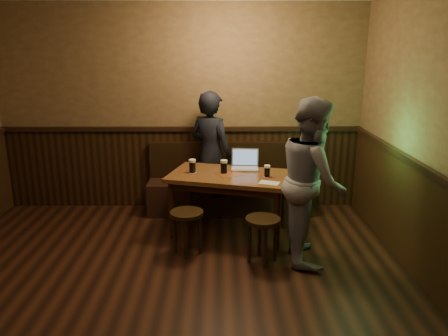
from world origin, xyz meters
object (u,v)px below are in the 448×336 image
pub_table (230,182)px  person_grey (312,180)px  stool_left (187,220)px  stool_right (263,227)px  pint_right (267,171)px  bench (229,190)px  laptop (245,164)px  pint_left (192,166)px  person_suit (211,155)px  pint_mid (224,167)px

pub_table → person_grey: person_grey is taller
stool_left → stool_right: (0.81, -0.21, 0.00)m
pint_right → person_grey: person_grey is taller
bench → laptop: laptop is taller
pint_left → pint_right: 0.90m
laptop → pub_table: bearing=-122.8°
bench → person_grey: (0.85, -1.39, 0.57)m
bench → person_suit: bearing=-152.8°
person_grey → pint_mid: bearing=56.8°
pint_right → laptop: (-0.24, 0.38, -0.01)m
pint_left → pint_right: size_ratio=1.16×
pint_left → laptop: size_ratio=0.47×
person_grey → laptop: bearing=38.9°
stool_left → stool_right: size_ratio=0.99×
stool_left → stool_right: 0.84m
bench → pint_right: bearing=-63.8°
pub_table → pint_left: size_ratio=9.42×
bench → person_grey: bearing=-58.4°
bench → person_suit: size_ratio=1.30×
person_grey → stool_left: bearing=88.4°
stool_right → pint_left: 1.21m
pint_right → laptop: laptop is taller
bench → laptop: (0.19, -0.50, 0.51)m
person_grey → pint_right: bearing=41.9°
person_suit → pint_mid: bearing=138.3°
pint_left → person_suit: person_suit is taller
stool_left → bench: bearing=69.7°
stool_left → person_grey: person_grey is taller
bench → pint_left: bearing=-123.0°
bench → pint_right: bench is taller
stool_left → person_grey: bearing=-3.8°
pint_left → pint_right: bearing=-11.8°
pub_table → stool_left: size_ratio=3.20×
pint_mid → pint_right: pint_mid is taller
pint_mid → person_suit: (-0.17, 0.61, 0.00)m
person_suit → person_grey: size_ratio=0.96×
stool_right → person_grey: bearing=13.0°
stool_right → pint_mid: bearing=117.3°
bench → laptop: size_ratio=6.15×
stool_left → person_suit: 1.28m
stool_right → pint_mid: (-0.40, 0.78, 0.44)m
pub_table → laptop: size_ratio=4.42×
stool_right → person_grey: size_ratio=0.28×
person_suit → stool_left: bearing=111.2°
stool_right → laptop: size_ratio=1.40×
laptop → bench: bearing=115.7°
pub_table → laptop: 0.36m
pub_table → pint_right: bearing=-0.7°
pub_table → stool_left: bearing=-116.2°
bench → pint_mid: bearing=-95.5°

